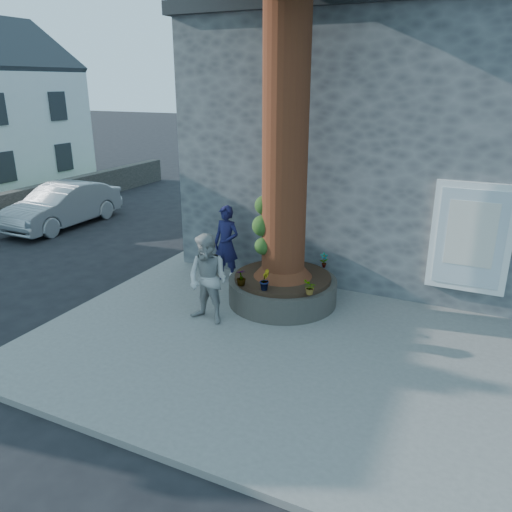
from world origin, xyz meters
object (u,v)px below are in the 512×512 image
at_px(planter, 282,289).
at_px(man, 227,244).
at_px(woman, 208,279).
at_px(car_silver, 63,205).

height_order(planter, man, man).
height_order(woman, car_silver, woman).
bearing_deg(woman, planter, 63.66).
height_order(man, woman, man).
bearing_deg(man, planter, -13.81).
relative_size(woman, car_silver, 0.42).
bearing_deg(planter, man, 160.33).
bearing_deg(car_silver, man, -17.16).
bearing_deg(woman, car_silver, 158.52).
xyz_separation_m(planter, car_silver, (-9.10, 2.77, 0.29)).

